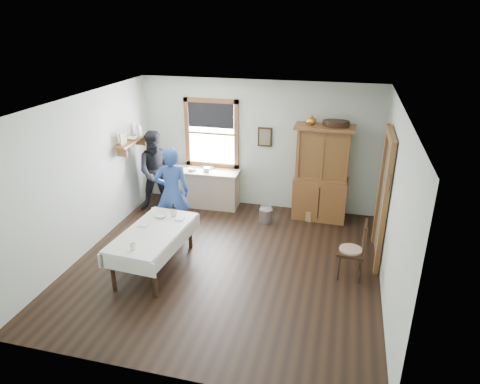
# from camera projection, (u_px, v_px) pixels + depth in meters

# --- Properties ---
(room) EXTENTS (5.01, 5.01, 2.70)m
(room) POSITION_uv_depth(u_px,v_px,m) (225.00, 190.00, 6.70)
(room) COLOR black
(room) RESTS_ON ground
(window) EXTENTS (1.18, 0.07, 1.48)m
(window) POSITION_uv_depth(u_px,v_px,m) (212.00, 130.00, 9.01)
(window) COLOR white
(window) RESTS_ON room
(doorway) EXTENTS (0.09, 1.14, 2.22)m
(doorway) POSITION_uv_depth(u_px,v_px,m) (384.00, 195.00, 6.97)
(doorway) COLOR #463F32
(doorway) RESTS_ON room
(wall_shelf) EXTENTS (0.24, 1.00, 0.44)m
(wall_shelf) POSITION_uv_depth(u_px,v_px,m) (132.00, 140.00, 8.52)
(wall_shelf) COLOR brown
(wall_shelf) RESTS_ON room
(framed_picture) EXTENTS (0.30, 0.04, 0.40)m
(framed_picture) POSITION_uv_depth(u_px,v_px,m) (265.00, 137.00, 8.78)
(framed_picture) COLOR black
(framed_picture) RESTS_ON room
(rug_beater) EXTENTS (0.01, 0.27, 0.27)m
(rug_beater) POSITION_uv_depth(u_px,v_px,m) (391.00, 175.00, 6.27)
(rug_beater) COLOR black
(rug_beater) RESTS_ON room
(work_counter) EXTENTS (1.43, 0.57, 0.81)m
(work_counter) POSITION_uv_depth(u_px,v_px,m) (207.00, 188.00, 9.25)
(work_counter) COLOR tan
(work_counter) RESTS_ON room
(china_hutch) EXTENTS (1.15, 0.57, 1.94)m
(china_hutch) POSITION_uv_depth(u_px,v_px,m) (322.00, 174.00, 8.46)
(china_hutch) COLOR brown
(china_hutch) RESTS_ON room
(dining_table) EXTENTS (1.02, 1.76, 0.68)m
(dining_table) POSITION_uv_depth(u_px,v_px,m) (155.00, 249.00, 6.99)
(dining_table) COLOR silver
(dining_table) RESTS_ON room
(spindle_chair) EXTENTS (0.48, 0.48, 0.98)m
(spindle_chair) POSITION_uv_depth(u_px,v_px,m) (351.00, 249.00, 6.71)
(spindle_chair) COLOR black
(spindle_chair) RESTS_ON room
(pail) EXTENTS (0.30, 0.30, 0.28)m
(pail) POSITION_uv_depth(u_px,v_px,m) (266.00, 215.00, 8.61)
(pail) COLOR #979B9F
(pail) RESTS_ON room
(wicker_basket) EXTENTS (0.43, 0.35, 0.22)m
(wicker_basket) POSITION_uv_depth(u_px,v_px,m) (304.00, 213.00, 8.78)
(wicker_basket) COLOR #9C7747
(wicker_basket) RESTS_ON room
(woman_blue) EXTENTS (0.69, 0.58, 1.61)m
(woman_blue) POSITION_uv_depth(u_px,v_px,m) (172.00, 196.00, 7.86)
(woman_blue) COLOR navy
(woman_blue) RESTS_ON room
(figure_dark) EXTENTS (0.95, 0.86, 1.59)m
(figure_dark) POSITION_uv_depth(u_px,v_px,m) (157.00, 174.00, 8.94)
(figure_dark) COLOR black
(figure_dark) RESTS_ON room
(table_cup_a) EXTENTS (0.15, 0.15, 0.09)m
(table_cup_a) POSITION_uv_depth(u_px,v_px,m) (174.00, 213.00, 7.35)
(table_cup_a) COLOR white
(table_cup_a) RESTS_ON dining_table
(table_cup_b) EXTENTS (0.12, 0.12, 0.10)m
(table_cup_b) POSITION_uv_depth(u_px,v_px,m) (133.00, 246.00, 6.31)
(table_cup_b) COLOR white
(table_cup_b) RESTS_ON dining_table
(table_bowl) EXTENTS (0.27, 0.27, 0.05)m
(table_bowl) POSITION_uv_depth(u_px,v_px,m) (161.00, 216.00, 7.31)
(table_bowl) COLOR white
(table_bowl) RESTS_ON dining_table
(counter_book) EXTENTS (0.30, 0.30, 0.02)m
(counter_book) POSITION_uv_depth(u_px,v_px,m) (203.00, 168.00, 9.20)
(counter_book) COLOR #6B6047
(counter_book) RESTS_ON work_counter
(counter_bowl) EXTENTS (0.20, 0.20, 0.06)m
(counter_bowl) POSITION_uv_depth(u_px,v_px,m) (193.00, 169.00, 9.08)
(counter_bowl) COLOR white
(counter_bowl) RESTS_ON work_counter
(shelf_bowl) EXTENTS (0.22, 0.22, 0.05)m
(shelf_bowl) POSITION_uv_depth(u_px,v_px,m) (132.00, 138.00, 8.52)
(shelf_bowl) COLOR white
(shelf_bowl) RESTS_ON wall_shelf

